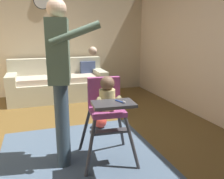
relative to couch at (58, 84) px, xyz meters
The scene contains 9 objects.
ground 2.49m from the couch, 94.43° to the right, with size 6.32×7.49×0.10m, color brown.
wall_far 1.09m from the couch, 110.11° to the left, with size 5.52×0.06×2.54m, color beige.
wall_right 3.22m from the couch, 44.42° to the right, with size 0.06×6.49×2.54m, color beige.
area_rug 2.95m from the couch, 90.37° to the right, with size 1.81×2.53×0.01m, color #46596D.
couch is the anchor object (origin of this frame).
high_chair 2.79m from the couch, 84.71° to the right, with size 0.65×0.76×0.96m.
adult_standing 2.75m from the couch, 94.43° to the right, with size 0.51×0.56×1.71m.
toy_ball_second 1.93m from the couch, 77.14° to the right, with size 0.19×0.19×0.19m, color #D13D33.
wall_clock 1.82m from the couch, 112.84° to the left, with size 0.36×0.04×0.36m.
Camera 1 is at (-0.25, -2.58, 1.39)m, focal length 37.21 mm.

